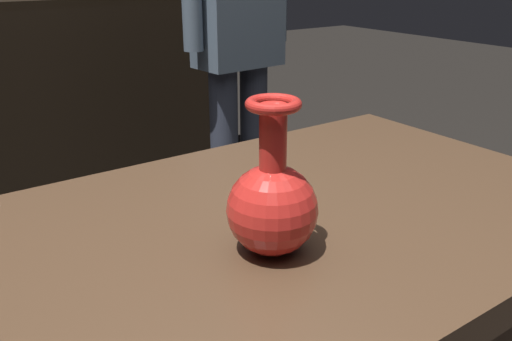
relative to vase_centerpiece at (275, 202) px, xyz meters
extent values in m
cube|color=#422D1E|center=(0.00, 0.08, -0.09)|extent=(1.20, 0.64, 0.05)
sphere|color=red|center=(0.00, 0.00, -0.01)|extent=(0.12, 0.12, 0.12)
cylinder|color=red|center=(0.00, 0.00, 0.08)|extent=(0.03, 0.03, 0.09)
torus|color=red|center=(0.00, 0.00, 0.13)|extent=(0.07, 0.07, 0.01)
cylinder|color=#333847|center=(0.82, 1.23, -0.48)|extent=(0.11, 0.11, 0.78)
cylinder|color=#333847|center=(0.67, 1.21, -0.48)|extent=(0.11, 0.11, 0.78)
camera|label=1|loc=(-0.38, -0.49, 0.29)|focal=37.54mm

